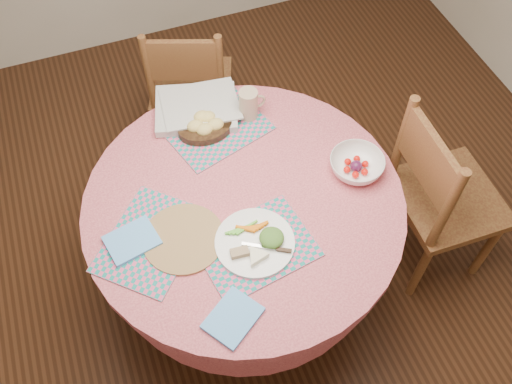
% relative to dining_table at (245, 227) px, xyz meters
% --- Properties ---
extents(ground, '(4.00, 4.00, 0.00)m').
position_rel_dining_table_xyz_m(ground, '(0.00, 0.00, -0.56)').
color(ground, '#331C0F').
rests_on(ground, ground).
extents(dining_table, '(1.24, 1.24, 0.75)m').
position_rel_dining_table_xyz_m(dining_table, '(0.00, 0.00, 0.00)').
color(dining_table, '#D2626D').
rests_on(dining_table, ground).
extents(chair_right, '(0.45, 0.47, 0.98)m').
position_rel_dining_table_xyz_m(chair_right, '(0.86, -0.12, -0.05)').
color(chair_right, brown).
rests_on(chair_right, ground).
extents(chair_back, '(0.52, 0.51, 0.89)m').
position_rel_dining_table_xyz_m(chair_back, '(0.04, 0.95, -0.09)').
color(chair_back, brown).
rests_on(chair_back, ground).
extents(placemat_front, '(0.44, 0.36, 0.01)m').
position_rel_dining_table_xyz_m(placemat_front, '(-0.03, -0.21, 0.20)').
color(placemat_front, '#17827B').
rests_on(placemat_front, dining_table).
extents(placemat_left, '(0.49, 0.50, 0.01)m').
position_rel_dining_table_xyz_m(placemat_left, '(-0.38, -0.05, 0.20)').
color(placemat_left, '#17827B').
rests_on(placemat_left, dining_table).
extents(placemat_back, '(0.47, 0.40, 0.01)m').
position_rel_dining_table_xyz_m(placemat_back, '(0.02, 0.38, 0.20)').
color(placemat_back, '#17827B').
rests_on(placemat_back, dining_table).
extents(wicker_trivet, '(0.30, 0.30, 0.01)m').
position_rel_dining_table_xyz_m(wicker_trivet, '(-0.26, -0.09, 0.20)').
color(wicker_trivet, olive).
rests_on(wicker_trivet, dining_table).
extents(napkin_near, '(0.23, 0.22, 0.01)m').
position_rel_dining_table_xyz_m(napkin_near, '(-0.20, -0.44, 0.20)').
color(napkin_near, '#5DA5EF').
rests_on(napkin_near, dining_table).
extents(napkin_far, '(0.20, 0.17, 0.01)m').
position_rel_dining_table_xyz_m(napkin_far, '(-0.44, -0.03, 0.21)').
color(napkin_far, '#5DA5EF').
rests_on(napkin_far, placemat_left).
extents(dinner_plate, '(0.29, 0.29, 0.05)m').
position_rel_dining_table_xyz_m(dinner_plate, '(-0.02, -0.20, 0.22)').
color(dinner_plate, white).
rests_on(dinner_plate, placemat_front).
extents(bread_bowl, '(0.23, 0.23, 0.08)m').
position_rel_dining_table_xyz_m(bread_bowl, '(-0.03, 0.39, 0.23)').
color(bread_bowl, black).
rests_on(bread_bowl, placemat_back).
extents(latte_mug, '(0.12, 0.08, 0.14)m').
position_rel_dining_table_xyz_m(latte_mug, '(0.17, 0.40, 0.27)').
color(latte_mug, tan).
rests_on(latte_mug, placemat_back).
extents(fruit_bowl, '(0.28, 0.28, 0.07)m').
position_rel_dining_table_xyz_m(fruit_bowl, '(0.46, -0.02, 0.23)').
color(fruit_bowl, white).
rests_on(fruit_bowl, dining_table).
extents(newspaper_stack, '(0.40, 0.35, 0.04)m').
position_rel_dining_table_xyz_m(newspaper_stack, '(-0.03, 0.50, 0.22)').
color(newspaper_stack, silver).
rests_on(newspaper_stack, dining_table).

